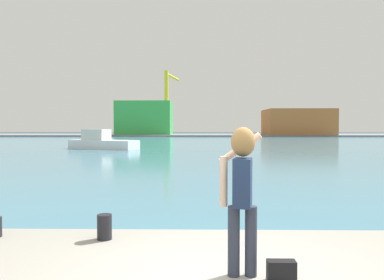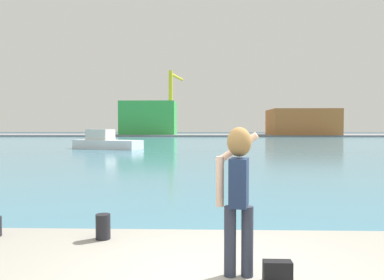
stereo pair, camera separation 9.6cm
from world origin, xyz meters
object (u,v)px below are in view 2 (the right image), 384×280
Objects in this scene: port_crane at (172,96)px; harbor_bollard at (103,227)px; warehouse_left at (149,118)px; boat_moored at (106,142)px; handbag at (278,272)px; warehouse_right at (302,122)px; person_photographer at (238,185)px.

harbor_bollard is at bearing -85.93° from port_crane.
warehouse_left is 8.49m from port_crane.
boat_moored is 55.78m from warehouse_left.
handbag is at bearing -51.02° from boat_moored.
harbor_bollard is (-2.39, 1.51, 0.07)m from handbag.
harbor_bollard is at bearing -53.99° from boat_moored.
warehouse_left reaches higher than warehouse_right.
port_crane is (2.65, 54.96, 9.67)m from boat_moored.
warehouse_left is (-14.88, 90.72, 3.86)m from handbag.
boat_moored reaches higher than harbor_bollard.
harbor_bollard is 89.38m from port_crane.
warehouse_right is (24.38, 88.33, 1.84)m from person_photographer.
person_photographer is 91.65m from warehouse_right.
harbor_bollard is at bearing 147.71° from handbag.
boat_moored is 55.87m from port_crane.
warehouse_right is (23.95, 88.49, 2.78)m from handbag.
warehouse_right is at bearing -3.31° from person_photographer.
person_photographer is 1.05m from handbag.
warehouse_left reaches higher than harbor_bollard.
boat_moored is (-8.95, 33.68, -0.11)m from harbor_bollard.
boat_moored is (-11.34, 35.19, -0.03)m from handbag.
handbag is (0.43, -0.16, -0.95)m from person_photographer.
harbor_bollard is 0.02× the size of port_crane.
boat_moored is at bearing -92.76° from port_crane.
handbag is at bearing -84.49° from port_crane.
warehouse_left is at bearing 114.76° from boat_moored.
port_crane is (-32.64, 1.66, 6.86)m from warehouse_right.
warehouse_right reaches higher than harbor_bollard.
warehouse_left is (-14.45, 90.56, 2.91)m from person_photographer.
handbag is 92.01m from warehouse_left.
port_crane is at bearing 17.37° from person_photographer.
harbor_bollard is 0.05× the size of boat_moored.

